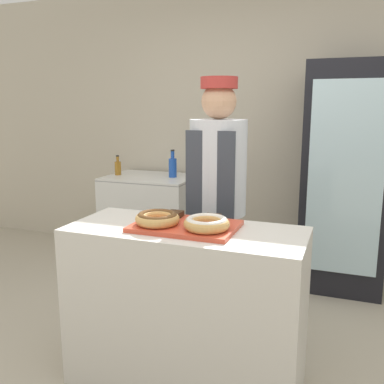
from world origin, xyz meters
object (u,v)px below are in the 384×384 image
(serving_tray, at_px, (185,226))
(beverage_fridge, at_px, (345,178))
(donut_chocolate_glaze, at_px, (157,218))
(donut_light_glaze, at_px, (207,223))
(brownie_back_right, at_px, (212,218))
(baker_person, at_px, (217,202))
(bottle_amber, at_px, (118,167))
(chest_freezer, at_px, (152,218))
(bottle_blue, at_px, (173,167))
(brownie_back_left, at_px, (175,214))

(serving_tray, xyz_separation_m, beverage_fridge, (0.77, 1.73, 0.03))
(beverage_fridge, bearing_deg, donut_chocolate_glaze, -117.01)
(donut_light_glaze, height_order, brownie_back_right, donut_light_glaze)
(serving_tray, height_order, baker_person, baker_person)
(baker_person, height_order, bottle_amber, baker_person)
(donut_chocolate_glaze, height_order, baker_person, baker_person)
(donut_chocolate_glaze, xyz_separation_m, baker_person, (0.13, 0.68, -0.05))
(chest_freezer, relative_size, bottle_blue, 3.22)
(bottle_amber, height_order, bottle_blue, bottle_blue)
(brownie_back_right, distance_m, beverage_fridge, 1.74)
(brownie_back_left, relative_size, bottle_amber, 0.42)
(donut_light_glaze, relative_size, baker_person, 0.14)
(donut_chocolate_glaze, height_order, bottle_blue, bottle_blue)
(donut_chocolate_glaze, distance_m, baker_person, 0.69)
(bottle_amber, bearing_deg, brownie_back_right, -46.22)
(donut_chocolate_glaze, height_order, beverage_fridge, beverage_fridge)
(donut_light_glaze, distance_m, brownie_back_left, 0.31)
(bottle_amber, bearing_deg, brownie_back_left, -50.75)
(chest_freezer, bearing_deg, bottle_amber, -173.25)
(bottle_amber, distance_m, bottle_blue, 0.58)
(donut_light_glaze, distance_m, bottle_amber, 2.33)
(donut_chocolate_glaze, bearing_deg, donut_light_glaze, 0.00)
(beverage_fridge, xyz_separation_m, bottle_amber, (-2.17, -0.03, -0.01))
(beverage_fridge, distance_m, chest_freezer, 1.90)
(baker_person, bearing_deg, brownie_back_right, -76.01)
(baker_person, xyz_separation_m, bottle_blue, (-0.81, 1.14, 0.05))
(bottle_amber, bearing_deg, beverage_fridge, 0.91)
(donut_light_glaze, bearing_deg, bottle_blue, 117.90)
(serving_tray, xyz_separation_m, donut_chocolate_glaze, (-0.14, -0.06, 0.05))
(bottle_amber, bearing_deg, baker_person, -37.84)
(brownie_back_right, xyz_separation_m, baker_person, (-0.12, 0.50, -0.03))
(baker_person, height_order, bottle_blue, baker_person)
(serving_tray, distance_m, donut_chocolate_glaze, 0.16)
(beverage_fridge, bearing_deg, brownie_back_right, -112.32)
(serving_tray, height_order, chest_freezer, serving_tray)
(brownie_back_right, distance_m, chest_freezer, 2.06)
(serving_tray, bearing_deg, bottle_amber, 129.52)
(donut_chocolate_glaze, bearing_deg, bottle_blue, 110.68)
(chest_freezer, distance_m, bottle_blue, 0.58)
(serving_tray, distance_m, brownie_back_left, 0.17)
(donut_light_glaze, distance_m, brownie_back_right, 0.18)
(serving_tray, xyz_separation_m, donut_light_glaze, (0.14, -0.06, 0.05))
(serving_tray, distance_m, brownie_back_right, 0.17)
(baker_person, bearing_deg, beverage_fridge, 54.74)
(brownie_back_left, height_order, beverage_fridge, beverage_fridge)
(brownie_back_right, bearing_deg, baker_person, 103.99)
(donut_chocolate_glaze, bearing_deg, bottle_amber, 125.74)
(donut_light_glaze, xyz_separation_m, brownie_back_left, (-0.25, 0.18, -0.02))
(bottle_blue, bearing_deg, brownie_back_right, -60.32)
(donut_light_glaze, bearing_deg, brownie_back_left, 144.80)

